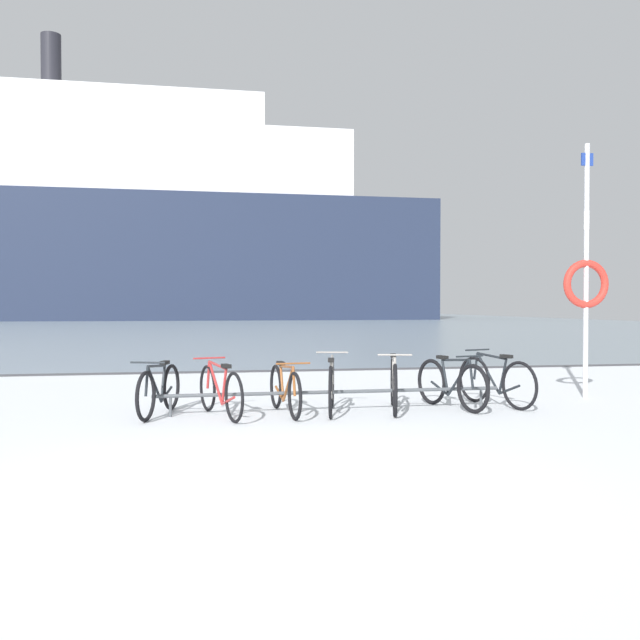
{
  "coord_description": "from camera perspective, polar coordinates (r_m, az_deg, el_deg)",
  "views": [
    {
      "loc": [
        -0.56,
        -5.57,
        1.5
      ],
      "look_at": [
        1.56,
        6.13,
        1.24
      ],
      "focal_mm": 38.89,
      "sensor_mm": 36.0,
      "label": 1
    }
  ],
  "objects": [
    {
      "name": "bike_rack",
      "position": [
        9.72,
        1.04,
        -6.0
      ],
      "size": [
        4.92,
        0.12,
        0.31
      ],
      "color": "#4C5156",
      "rests_on": "ground"
    },
    {
      "name": "ground",
      "position": [
        59.49,
        -9.74,
        -0.25
      ],
      "size": [
        80.0,
        132.0,
        0.08
      ],
      "color": "silver"
    },
    {
      "name": "bicycle_1",
      "position": [
        9.4,
        -8.23,
        -5.77
      ],
      "size": [
        0.63,
        1.68,
        0.77
      ],
      "color": "black",
      "rests_on": "ground"
    },
    {
      "name": "bicycle_6",
      "position": [
        10.6,
        14.26,
        -4.88
      ],
      "size": [
        0.62,
        1.6,
        0.82
      ],
      "color": "black",
      "rests_on": "ground"
    },
    {
      "name": "ferry_ship",
      "position": [
        72.48,
        -14.6,
        7.44
      ],
      "size": [
        58.79,
        10.97,
        27.93
      ],
      "color": "#232D47",
      "rests_on": "ground"
    },
    {
      "name": "bicycle_4",
      "position": [
        9.86,
        6.09,
        -5.27
      ],
      "size": [
        0.59,
        1.74,
        0.84
      ],
      "color": "black",
      "rests_on": "ground"
    },
    {
      "name": "rescue_post",
      "position": [
        11.91,
        21.05,
        3.25
      ],
      "size": [
        0.78,
        0.12,
        4.07
      ],
      "color": "silver",
      "rests_on": "ground"
    },
    {
      "name": "bicycle_2",
      "position": [
        9.53,
        -2.91,
        -5.73
      ],
      "size": [
        0.46,
        1.72,
        0.74
      ],
      "color": "black",
      "rests_on": "ground"
    },
    {
      "name": "bicycle_0",
      "position": [
        9.64,
        -13.1,
        -5.64
      ],
      "size": [
        0.61,
        1.61,
        0.77
      ],
      "color": "black",
      "rests_on": "ground"
    },
    {
      "name": "bicycle_5",
      "position": [
        10.19,
        10.76,
        -5.18
      ],
      "size": [
        0.6,
        1.6,
        0.8
      ],
      "color": "black",
      "rests_on": "ground"
    },
    {
      "name": "bicycle_3",
      "position": [
        9.62,
        0.95,
        -5.45
      ],
      "size": [
        0.52,
        1.63,
        0.82
      ],
      "color": "black",
      "rests_on": "ground"
    }
  ]
}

